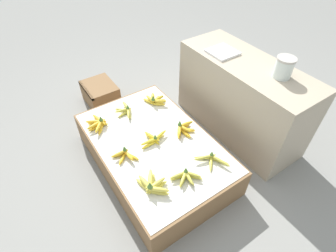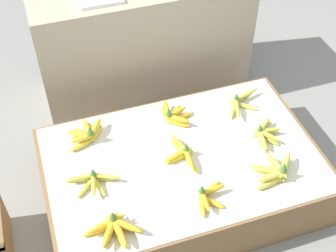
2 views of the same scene
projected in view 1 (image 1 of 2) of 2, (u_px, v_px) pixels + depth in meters
ground_plane at (155, 163)px, 2.18m from camera, size 10.00×10.00×0.00m
display_platform at (154, 152)px, 2.09m from camera, size 1.26×0.81×0.27m
back_vendor_table at (241, 98)px, 2.25m from camera, size 1.18×0.46×0.69m
wooden_crate at (100, 94)px, 2.69m from camera, size 0.36×0.29×0.21m
banana_bunch_front_left at (98, 123)px, 2.09m from camera, size 0.25×0.18×0.10m
banana_bunch_front_midleft at (125, 155)px, 1.86m from camera, size 0.15×0.17×0.09m
banana_bunch_front_midright at (152, 185)px, 1.67m from camera, size 0.23×0.17×0.11m
banana_bunch_middle_left at (126, 110)px, 2.22m from camera, size 0.24×0.15×0.08m
banana_bunch_middle_midleft at (154, 139)px, 1.97m from camera, size 0.16×0.25×0.08m
banana_bunch_middle_midright at (186, 176)px, 1.73m from camera, size 0.14×0.20×0.08m
banana_bunch_back_left at (155, 100)px, 2.31m from camera, size 0.19×0.17×0.10m
banana_bunch_back_midleft at (183, 129)px, 2.05m from camera, size 0.15×0.20×0.10m
banana_bunch_back_midright at (212, 159)px, 1.84m from camera, size 0.22×0.20×0.08m
glass_jar at (284, 67)px, 1.82m from camera, size 0.13×0.13×0.15m
foam_tray_white at (222, 52)px, 2.11m from camera, size 0.21×0.21×0.02m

